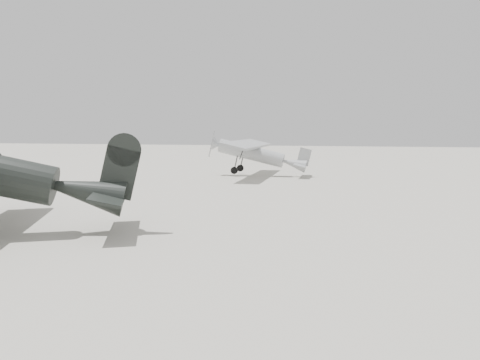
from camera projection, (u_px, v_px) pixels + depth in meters
The scene contains 3 objects.
ground at pixel (150, 241), 14.08m from camera, with size 160.00×160.00×0.00m, color #A29E90.
lowwing_monoplane at pixel (0, 176), 14.59m from camera, with size 8.32×10.75×3.56m.
highwing_monoplane at pixel (255, 151), 33.37m from camera, with size 7.16×10.04×2.86m.
Camera 1 is at (5.93, -12.75, 3.36)m, focal length 35.00 mm.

